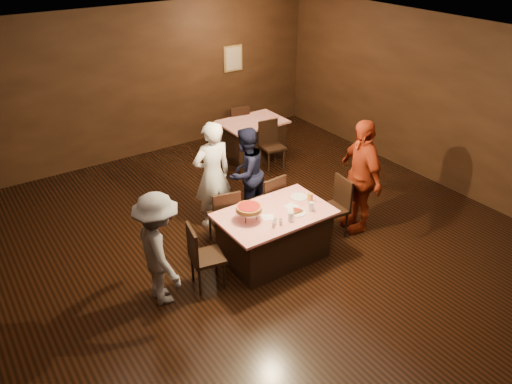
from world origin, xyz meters
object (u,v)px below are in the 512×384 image
Objects in this scene: chair_end_right at (332,208)px; chair_back_near at (272,146)px; glass_front_right at (311,207)px; chair_far_right at (267,201)px; plate_empty at (299,197)px; glass_front_left at (291,217)px; diner_white_jacket at (212,175)px; pizza_stand at (249,208)px; chair_end_left at (207,256)px; diner_red_shirt at (360,176)px; chair_far_left at (224,216)px; chair_back_far at (237,126)px; back_table at (253,139)px; main_table at (274,235)px; glass_amber at (310,198)px; diner_navy_hoodie at (246,173)px; diner_grey_knit at (159,249)px.

chair_end_right is 1.00× the size of chair_back_near.
chair_back_near is 6.79× the size of glass_front_right.
glass_front_right is (0.05, -1.00, 0.37)m from chair_far_right.
glass_front_left reaches higher than plate_empty.
diner_white_jacket reaches higher than plate_empty.
pizza_stand is at bearing -86.56° from chair_end_right.
plate_empty is at bearing -73.26° from chair_end_left.
chair_far_right and chair_back_near have the same top height.
chair_far_right is at bearing 92.86° from glass_front_right.
diner_red_shirt reaches higher than chair_end_right.
chair_far_right is at bearing -167.50° from chair_far_left.
chair_end_left is at bearing 62.62° from chair_back_far.
back_table is 3.42× the size of pizza_stand.
main_table is 0.85m from chair_far_right.
chair_end_right is at bearing 21.04° from glass_front_right.
chair_back_far reaches higher than back_table.
plate_empty is (0.55, 0.15, 0.39)m from main_table.
glass_amber is (-1.13, -3.20, 0.46)m from back_table.
back_table is 2.37m from diner_navy_hoodie.
glass_front_right and glass_amber have the same top height.
diner_white_jacket is 1.15× the size of diner_navy_hoodie.
diner_red_shirt is (2.69, -0.05, 0.44)m from chair_end_left.
chair_far_right is 6.79× the size of glass_front_left.
diner_white_jacket reaches higher than main_table.
pizza_stand is at bearing 38.49° from diner_navy_hoodie.
glass_front_right is 1.00× the size of glass_amber.
chair_back_near is 2.54m from diner_red_shirt.
chair_end_left is at bearing -174.81° from plate_empty.
chair_end_right and chair_back_far have the same top height.
chair_far_left reaches higher than main_table.
chair_back_far is 4.40m from glass_front_left.
chair_far_left is 1.00× the size of chair_back_far.
diner_navy_hoodie is at bearing 94.08° from glass_front_right.
diner_navy_hoodie is (1.44, 1.27, 0.29)m from chair_end_left.
pizza_stand reaches higher than glass_amber.
chair_end_left reaches higher than plate_empty.
main_table is at bearing 74.90° from chair_back_far.
diner_navy_hoodie is 4.05× the size of pizza_stand.
diner_grey_knit is (-2.06, -1.18, 0.01)m from diner_navy_hoodie.
diner_navy_hoodie is 1.83m from diner_red_shirt.
chair_far_left is at bearing 147.72° from plate_empty.
main_table is at bearing -89.29° from diner_grey_knit.
pizza_stand is at bearing -124.78° from chair_back_near.
back_table is at bearing 55.45° from pizza_stand.
chair_far_left is 0.80m from chair_far_right.
chair_back_near is at bearing 170.88° from chair_end_right.
diner_grey_knit reaches higher than glass_front_left.
chair_back_near is at bearing -168.33° from diner_red_shirt.
diner_grey_knit reaches higher than chair_far_right.
diner_grey_knit is (-1.32, -0.66, 0.30)m from chair_far_left.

